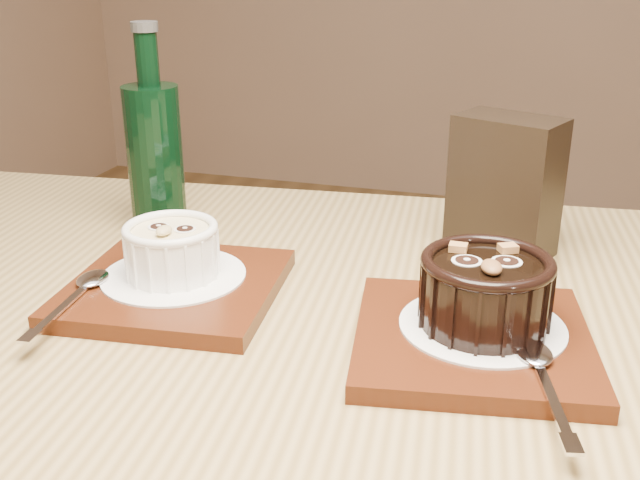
% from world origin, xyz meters
% --- Properties ---
extents(table, '(1.28, 0.92, 0.75)m').
position_xyz_m(table, '(-0.10, -0.21, 0.66)').
color(table, olive).
rests_on(table, ground).
extents(tray_left, '(0.20, 0.20, 0.01)m').
position_xyz_m(tray_left, '(-0.25, -0.15, 0.76)').
color(tray_left, '#4A1E0C').
rests_on(tray_left, table).
extents(doily_left, '(0.13, 0.13, 0.00)m').
position_xyz_m(doily_left, '(-0.26, -0.14, 0.77)').
color(doily_left, white).
rests_on(doily_left, tray_left).
extents(ramekin_white, '(0.08, 0.08, 0.05)m').
position_xyz_m(ramekin_white, '(-0.26, -0.14, 0.79)').
color(ramekin_white, white).
rests_on(ramekin_white, doily_left).
extents(spoon_left, '(0.04, 0.14, 0.01)m').
position_xyz_m(spoon_left, '(-0.32, -0.21, 0.77)').
color(spoon_left, silver).
rests_on(spoon_left, tray_left).
extents(tray_right, '(0.21, 0.21, 0.01)m').
position_xyz_m(tray_right, '(0.01, -0.17, 0.76)').
color(tray_right, '#4A1E0C').
rests_on(tray_right, table).
extents(doily_right, '(0.13, 0.13, 0.00)m').
position_xyz_m(doily_right, '(0.02, -0.16, 0.77)').
color(doily_right, white).
rests_on(doily_right, tray_right).
extents(ramekin_dark, '(0.10, 0.10, 0.06)m').
position_xyz_m(ramekin_dark, '(0.02, -0.16, 0.80)').
color(ramekin_dark, black).
rests_on(ramekin_dark, doily_right).
extents(spoon_right, '(0.06, 0.14, 0.01)m').
position_xyz_m(spoon_right, '(0.07, -0.23, 0.77)').
color(spoon_right, silver).
rests_on(spoon_right, tray_right).
extents(condiment_stand, '(0.12, 0.09, 0.14)m').
position_xyz_m(condiment_stand, '(0.02, 0.04, 0.82)').
color(condiment_stand, black).
rests_on(condiment_stand, table).
extents(green_bottle, '(0.06, 0.06, 0.22)m').
position_xyz_m(green_bottle, '(-0.35, -0.00, 0.84)').
color(green_bottle, black).
rests_on(green_bottle, table).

